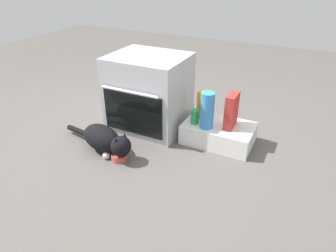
{
  "coord_description": "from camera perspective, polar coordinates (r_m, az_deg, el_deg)",
  "views": [
    {
      "loc": [
        1.19,
        -1.75,
        1.36
      ],
      "look_at": [
        0.29,
        0.06,
        0.25
      ],
      "focal_mm": 32.57,
      "sensor_mm": 36.0,
      "label": 1
    }
  ],
  "objects": [
    {
      "name": "juice_carton",
      "position": [
        2.58,
        6.55,
        3.95
      ],
      "size": [
        0.09,
        0.06,
        0.24
      ],
      "primitive_type": "cube",
      "color": "orange",
      "rests_on": "pantry_cabinet"
    },
    {
      "name": "ground",
      "position": [
        2.52,
        -6.58,
        -4.2
      ],
      "size": [
        8.0,
        8.0,
        0.0
      ],
      "primitive_type": "plane",
      "color": "#56514C"
    },
    {
      "name": "cereal_box",
      "position": [
        2.47,
        11.78,
        2.85
      ],
      "size": [
        0.07,
        0.18,
        0.28
      ],
      "primitive_type": "cube",
      "color": "#B72D28",
      "rests_on": "pantry_cabinet"
    },
    {
      "name": "pantry_cabinet",
      "position": [
        2.58,
        9.4,
        -1.35
      ],
      "size": [
        0.57,
        0.36,
        0.17
      ],
      "primitive_type": "cube",
      "color": "white",
      "rests_on": "ground"
    },
    {
      "name": "oven",
      "position": [
        2.7,
        -3.59,
        6.23
      ],
      "size": [
        0.64,
        0.59,
        0.66
      ],
      "color": "#B7BABF",
      "rests_on": "ground"
    },
    {
      "name": "cat",
      "position": [
        2.44,
        -11.73,
        -2.46
      ],
      "size": [
        0.75,
        0.29,
        0.23
      ],
      "rotation": [
        0.0,
        0.0,
        -0.24
      ],
      "color": "black",
      "rests_on": "ground"
    },
    {
      "name": "soda_can",
      "position": [
        2.51,
        5.02,
        1.76
      ],
      "size": [
        0.07,
        0.07,
        0.12
      ],
      "primitive_type": "cylinder",
      "color": "green",
      "rests_on": "pantry_cabinet"
    },
    {
      "name": "water_bottle",
      "position": [
        2.42,
        7.32,
        2.91
      ],
      "size": [
        0.11,
        0.11,
        0.3
      ],
      "primitive_type": "cylinder",
      "color": "#388CD1",
      "rests_on": "pantry_cabinet"
    },
    {
      "name": "food_bowl",
      "position": [
        2.38,
        -9.09,
        -5.61
      ],
      "size": [
        0.13,
        0.13,
        0.08
      ],
      "color": "#C64C47",
      "rests_on": "ground"
    }
  ]
}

